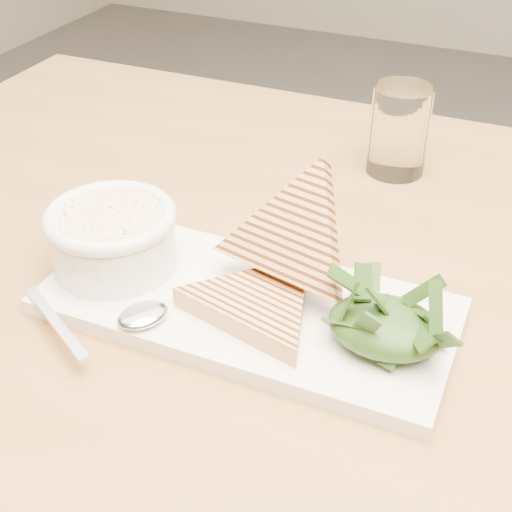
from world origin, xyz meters
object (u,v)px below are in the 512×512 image
at_px(table_top, 351,309).
at_px(glass_near, 399,130).
at_px(platter, 247,306).
at_px(soup_bowl, 114,244).

bearing_deg(table_top, glass_near, 96.26).
relative_size(table_top, glass_near, 12.32).
relative_size(platter, glass_near, 3.44).
xyz_separation_m(platter, glass_near, (0.05, 0.32, 0.05)).
distance_m(table_top, platter, 0.11).
bearing_deg(platter, soup_bowl, -179.59).
relative_size(table_top, platter, 3.58).
relative_size(platter, soup_bowl, 3.17).
bearing_deg(soup_bowl, glass_near, 59.86).
height_order(soup_bowl, glass_near, glass_near).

